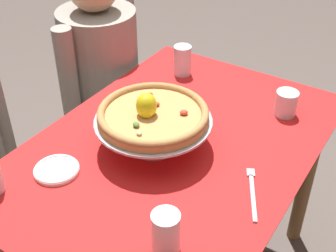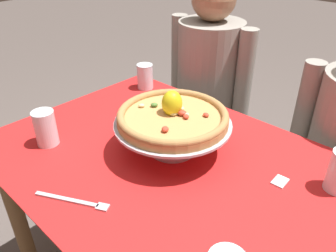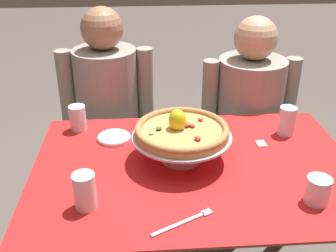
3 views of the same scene
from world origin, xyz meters
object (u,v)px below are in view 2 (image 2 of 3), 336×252
Objects in this scene: side_plate at (154,104)px; dinner_fork at (75,201)px; pizza_stand at (173,129)px; water_glass_back_left at (145,77)px; water_glass_front_left at (46,129)px; pizza at (173,116)px; diner_left at (207,103)px; sugar_packet at (280,181)px.

side_plate is 0.58m from dinner_fork.
pizza_stand is 0.32m from side_plate.
water_glass_back_left reaches higher than side_plate.
water_glass_front_left is at bearing -141.79° from pizza_stand.
water_glass_back_left reaches higher than pizza_stand.
pizza_stand is at bearing -33.28° from water_glass_back_left.
pizza is 0.29× the size of diner_left.
water_glass_back_left is at bearing 166.29° from sugar_packet.
sugar_packet is (0.75, -0.18, -0.05)m from water_glass_back_left.
dinner_fork is at bearing -65.77° from side_plate.
pizza_stand is 0.74m from diner_left.
pizza_stand is 2.70× the size of side_plate.
side_plate is at bearing -32.49° from water_glass_back_left.
pizza is 0.38m from dinner_fork.
dinner_fork is 0.17× the size of diner_left.
diner_left is at bearing 97.21° from side_plate.
side_plate reaches higher than dinner_fork.
water_glass_front_left is 0.10× the size of diner_left.
pizza_stand is 0.42m from water_glass_front_left.
dinner_fork is at bearing -128.66° from sugar_packet.
sugar_packet is 0.86m from diner_left.
pizza is at bearing -62.73° from diner_left.
water_glass_back_left is 0.78m from sugar_packet.
pizza is at bearing -164.96° from sugar_packet.
pizza is 2.53× the size of side_plate.
water_glass_back_left is at bearing 146.72° from pizza_stand.
pizza is 3.16× the size of water_glass_back_left.
side_plate is (0.07, 0.44, -0.05)m from water_glass_front_left.
water_glass_back_left is 0.91× the size of water_glass_front_left.
water_glass_front_left is 0.44m from side_plate.
water_glass_front_left is (-0.33, -0.26, -0.07)m from pizza.
diner_left is (-0.32, 0.62, -0.30)m from pizza.
pizza is 0.34m from side_plate.
water_glass_front_left reaches higher than dinner_fork.
side_plate is at bearing 114.23° from dinner_fork.
pizza is at bearing -33.71° from side_plate.
pizza_stand is 1.07× the size of pizza.
diner_left is at bearing 106.88° from dinner_fork.
water_glass_front_left reaches higher than pizza_stand.
dinner_fork is (0.24, -0.53, -0.01)m from side_plate.
water_glass_back_left is (-0.42, 0.27, -0.08)m from pizza.
pizza_stand is 7.40× the size of sugar_packet.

